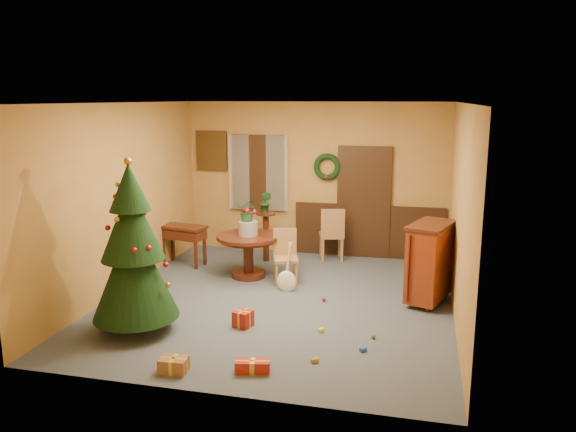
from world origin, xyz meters
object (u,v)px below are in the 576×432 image
(chair_near, at_px, (285,254))
(christmas_tree, at_px, (133,251))
(dining_table, at_px, (248,248))
(writing_desk, at_px, (183,235))
(sideboard, at_px, (429,261))

(chair_near, height_order, christmas_tree, christmas_tree)
(dining_table, distance_m, christmas_tree, 2.65)
(writing_desk, bearing_deg, christmas_tree, -78.09)
(writing_desk, xyz_separation_m, sideboard, (4.29, -0.95, 0.10))
(chair_near, xyz_separation_m, christmas_tree, (-1.41, -2.37, 0.60))
(dining_table, relative_size, christmas_tree, 0.47)
(chair_near, height_order, sideboard, sideboard)
(chair_near, xyz_separation_m, sideboard, (2.27, -0.42, 0.17))
(sideboard, bearing_deg, writing_desk, 167.53)
(chair_near, distance_m, writing_desk, 2.08)
(dining_table, relative_size, sideboard, 0.88)
(christmas_tree, height_order, writing_desk, christmas_tree)
(dining_table, xyz_separation_m, writing_desk, (-1.35, 0.41, 0.04))
(dining_table, bearing_deg, writing_desk, 163.15)
(dining_table, bearing_deg, chair_near, -9.90)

